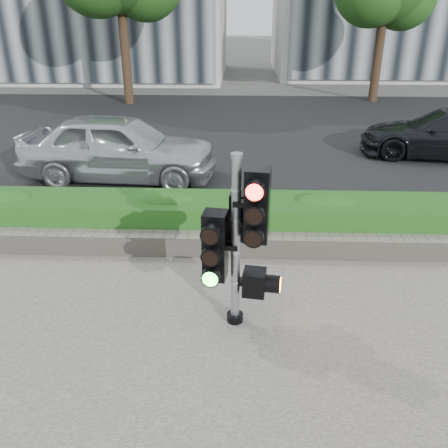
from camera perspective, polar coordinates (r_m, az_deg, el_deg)
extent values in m
plane|color=#51514C|center=(6.09, 0.99, -12.46)|extent=(120.00, 120.00, 0.00)
cube|color=black|center=(15.28, 1.86, 11.01)|extent=(60.00, 13.00, 0.02)
cube|color=gray|center=(8.77, 1.46, 0.46)|extent=(60.00, 0.25, 0.12)
cube|color=gray|center=(7.59, 1.33, -2.49)|extent=(12.00, 0.32, 0.34)
cube|color=#3E942D|center=(8.10, 1.42, 0.70)|extent=(12.00, 1.00, 0.68)
cylinder|color=black|center=(19.94, -11.79, 19.66)|extent=(0.36, 0.36, 4.03)
cylinder|color=black|center=(21.13, 18.03, 18.68)|extent=(0.36, 0.36, 3.58)
cylinder|color=black|center=(6.14, 1.32, -11.13)|extent=(0.21, 0.21, 0.10)
cylinder|color=gray|center=(5.60, 1.42, -2.64)|extent=(0.11, 0.11, 2.15)
cylinder|color=gray|center=(5.18, 1.55, 8.23)|extent=(0.14, 0.14, 0.05)
cube|color=#FF1107|center=(5.31, 4.01, 2.27)|extent=(0.31, 0.31, 0.86)
cube|color=#14E51E|center=(5.61, -1.06, -2.62)|extent=(0.31, 0.31, 0.86)
cube|color=black|center=(5.68, 2.15, 1.03)|extent=(0.31, 0.31, 0.59)
cube|color=orange|center=(5.85, 3.67, -7.01)|extent=(0.31, 0.31, 0.31)
imported|color=silver|center=(11.05, -12.52, 9.01)|extent=(4.49, 2.04, 1.49)
imported|color=black|center=(13.78, 25.20, 9.83)|extent=(4.53, 2.50, 1.24)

